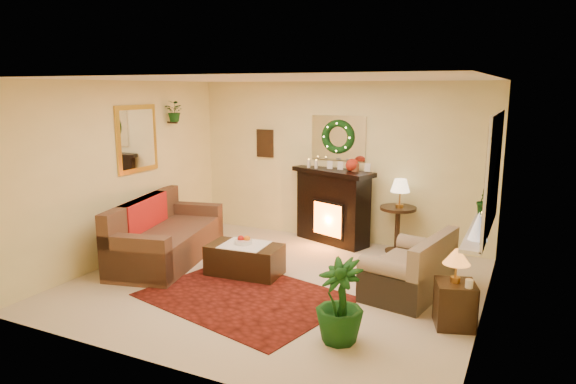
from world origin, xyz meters
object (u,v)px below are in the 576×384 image
at_px(end_table_square, 455,302).
at_px(fireplace, 333,209).
at_px(loveseat, 409,260).
at_px(side_table_round, 397,232).
at_px(coffee_table, 245,260).
at_px(sofa, 168,232).

bearing_deg(end_table_square, fireplace, 134.55).
distance_m(loveseat, side_table_round, 1.62).
relative_size(loveseat, coffee_table, 1.32).
relative_size(sofa, side_table_round, 2.97).
xyz_separation_m(fireplace, end_table_square, (2.26, -2.30, -0.28)).
bearing_deg(sofa, loveseat, -8.01).
height_order(sofa, coffee_table, sofa).
height_order(side_table_round, coffee_table, side_table_round).
xyz_separation_m(sofa, fireplace, (1.84, 1.91, 0.12)).
xyz_separation_m(side_table_round, coffee_table, (-1.62, -1.87, -0.12)).
xyz_separation_m(fireplace, side_table_round, (1.09, -0.06, -0.22)).
distance_m(sofa, end_table_square, 4.12).
xyz_separation_m(sofa, side_table_round, (2.93, 1.85, -0.10)).
xyz_separation_m(loveseat, side_table_round, (-0.53, 1.53, -0.09)).
relative_size(fireplace, loveseat, 0.95).
xyz_separation_m(sofa, loveseat, (3.45, 0.32, -0.01)).
distance_m(sofa, side_table_round, 3.46).
bearing_deg(coffee_table, end_table_square, -12.12).
relative_size(sofa, coffee_table, 2.15).
bearing_deg(fireplace, sofa, -114.01).
bearing_deg(side_table_round, fireplace, 176.66).
xyz_separation_m(end_table_square, coffee_table, (-2.80, 0.37, -0.06)).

